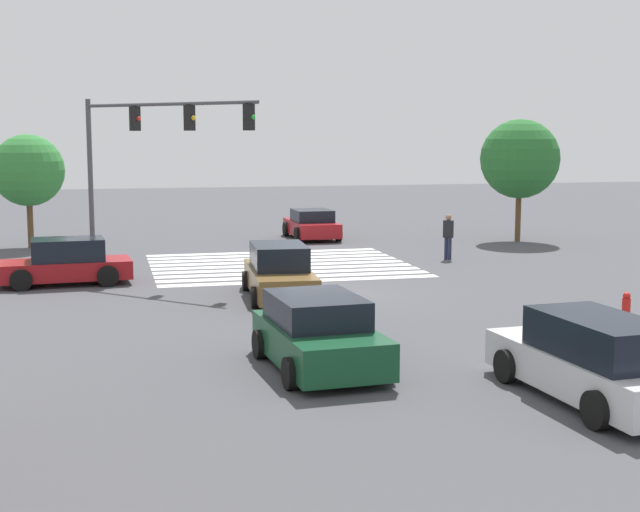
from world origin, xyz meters
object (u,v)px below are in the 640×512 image
traffic_signal_mast (145,143)px  car_2 (280,273)px  fire_hydrant (626,308)px  car_4 (312,225)px  car_0 (65,263)px  car_3 (592,360)px  car_1 (319,334)px  pedestrian (448,234)px  tree_corner_b (520,159)px  tree_corner_a (28,171)px

traffic_signal_mast → car_2: traffic_signal_mast is taller
traffic_signal_mast → fire_hydrant: bearing=1.4°
fire_hydrant → car_4: bearing=-80.1°
car_4 → fire_hydrant: car_4 is taller
car_0 → fire_hydrant: size_ratio=5.19×
car_3 → car_4: bearing=-6.1°
car_1 → car_4: 23.86m
traffic_signal_mast → car_3: size_ratio=1.25×
pedestrian → tree_corner_b: (-5.47, -5.08, 2.80)m
car_4 → tree_corner_a: size_ratio=0.85×
car_0 → car_3: 18.82m
tree_corner_a → tree_corner_b: 22.08m
fire_hydrant → tree_corner_a: bearing=-51.3°
car_0 → tree_corner_a: 10.95m
car_0 → tree_corner_b: tree_corner_b is taller
car_0 → car_1: size_ratio=1.05×
car_1 → pedestrian: 17.46m
traffic_signal_mast → car_0: (2.74, 1.19, -3.94)m
traffic_signal_mast → car_2: size_ratio=1.27×
traffic_signal_mast → car_0: bearing=-111.5°
car_1 → car_4: size_ratio=1.01×
car_2 → car_4: bearing=167.2°
car_2 → fire_hydrant: size_ratio=5.67×
car_2 → tree_corner_b: (-13.56, -11.74, 3.08)m
car_4 → tree_corner_a: bearing=91.3°
car_4 → fire_hydrant: (-3.63, 20.86, -0.24)m
traffic_signal_mast → car_2: bearing=-9.8°
car_3 → fire_hydrant: (-4.45, -5.91, -0.35)m
car_3 → car_2: bearing=12.6°
car_3 → car_4: 26.78m
pedestrian → traffic_signal_mast: bearing=-36.7°
traffic_signal_mast → tree_corner_b: bearing=65.6°
pedestrian → car_1: bearing=16.0°
traffic_signal_mast → car_4: size_ratio=1.47×
car_0 → pedestrian: (-14.53, -2.61, 0.30)m
car_2 → fire_hydrant: bearing=57.2°
car_4 → tree_corner_a: (12.77, 0.41, 2.71)m
car_1 → pedestrian: pedestrian is taller
car_4 → fire_hydrant: size_ratio=4.89×
car_1 → tree_corner_b: 24.89m
car_2 → fire_hydrant: car_2 is taller
car_2 → tree_corner_a: tree_corner_a is taller
car_0 → pedestrian: bearing=-174.1°
car_1 → pedestrian: (-8.85, -15.04, 0.28)m
car_2 → fire_hydrant: 10.02m
tree_corner_b → fire_hydrant: tree_corner_b is taller
traffic_signal_mast → tree_corner_a: (4.65, -9.26, -1.27)m
tree_corner_a → tree_corner_b: (-21.91, 2.76, 0.44)m
car_1 → car_3: car_3 is taller
traffic_signal_mast → tree_corner_a: 10.44m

